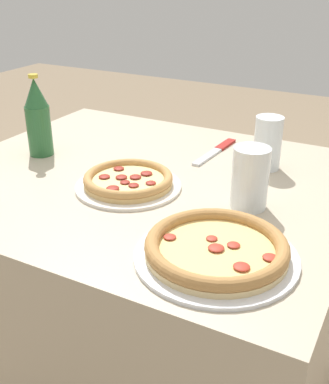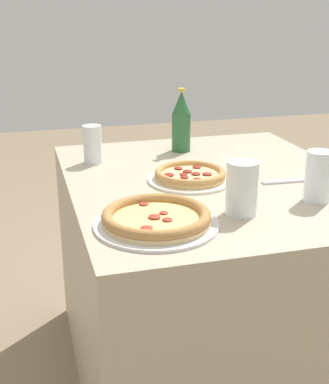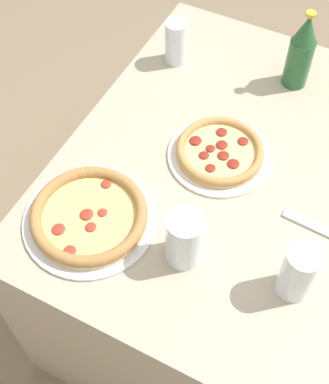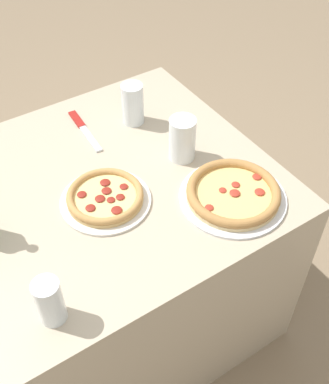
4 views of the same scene
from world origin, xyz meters
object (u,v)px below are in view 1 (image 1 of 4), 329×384
at_px(pizza_margherita, 216,249).
at_px(pizza_pepperoni, 129,181).
at_px(glass_mango_juice, 250,180).
at_px(beer_bottle, 37,118).
at_px(glass_lemonade, 268,144).
at_px(knife, 217,151).

distance_m(pizza_margherita, pizza_pepperoni, 0.36).
relative_size(pizza_margherita, pizza_pepperoni, 1.19).
bearing_deg(glass_mango_juice, pizza_margherita, 94.58).
bearing_deg(beer_bottle, pizza_margherita, 158.25).
bearing_deg(pizza_pepperoni, pizza_margherita, 148.57).
bearing_deg(pizza_margherita, pizza_pepperoni, -31.43).
bearing_deg(glass_lemonade, beer_bottle, 19.20).
height_order(pizza_margherita, glass_mango_juice, glass_mango_juice).
distance_m(beer_bottle, knife, 0.52).
distance_m(glass_mango_juice, beer_bottle, 0.64).
bearing_deg(glass_mango_juice, beer_bottle, -2.69).
bearing_deg(pizza_pepperoni, glass_mango_juice, -171.66).
xyz_separation_m(pizza_margherita, knife, (0.22, -0.52, -0.02)).
relative_size(pizza_pepperoni, glass_lemonade, 1.84).
distance_m(glass_lemonade, knife, 0.18).
bearing_deg(beer_bottle, pizza_pepperoni, 168.18).
bearing_deg(glass_lemonade, pizza_margherita, 96.36).
xyz_separation_m(glass_mango_juice, knife, (0.20, -0.29, -0.06)).
distance_m(pizza_margherita, glass_lemonade, 0.48).
bearing_deg(pizza_pepperoni, knife, -105.56).
distance_m(pizza_pepperoni, beer_bottle, 0.37).
relative_size(glass_lemonade, beer_bottle, 0.62).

